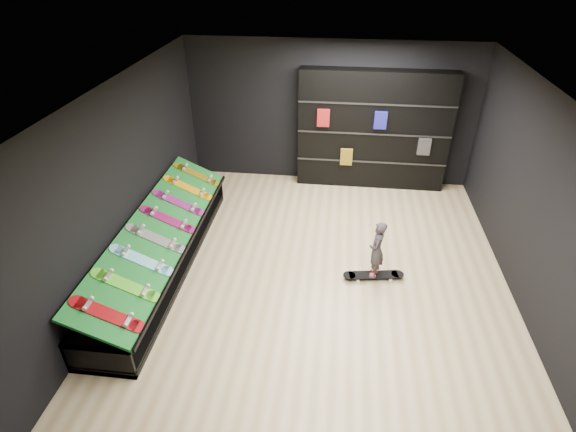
# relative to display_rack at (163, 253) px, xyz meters

# --- Properties ---
(floor) EXTENTS (6.00, 7.00, 0.01)m
(floor) POSITION_rel_display_rack_xyz_m (2.55, 0.00, -0.25)
(floor) COLOR tan
(floor) RESTS_ON ground
(ceiling) EXTENTS (6.00, 7.00, 0.01)m
(ceiling) POSITION_rel_display_rack_xyz_m (2.55, 0.00, 2.75)
(ceiling) COLOR white
(ceiling) RESTS_ON ground
(wall_back) EXTENTS (6.00, 0.02, 3.00)m
(wall_back) POSITION_rel_display_rack_xyz_m (2.55, 3.50, 1.25)
(wall_back) COLOR black
(wall_back) RESTS_ON ground
(wall_front) EXTENTS (6.00, 0.02, 3.00)m
(wall_front) POSITION_rel_display_rack_xyz_m (2.55, -3.50, 1.25)
(wall_front) COLOR black
(wall_front) RESTS_ON ground
(wall_left) EXTENTS (0.02, 7.00, 3.00)m
(wall_left) POSITION_rel_display_rack_xyz_m (-0.45, 0.00, 1.25)
(wall_left) COLOR black
(wall_left) RESTS_ON ground
(wall_right) EXTENTS (0.02, 7.00, 3.00)m
(wall_right) POSITION_rel_display_rack_xyz_m (5.55, 0.00, 1.25)
(wall_right) COLOR black
(wall_right) RESTS_ON ground
(display_rack) EXTENTS (0.90, 4.50, 0.50)m
(display_rack) POSITION_rel_display_rack_xyz_m (0.00, 0.00, 0.00)
(display_rack) COLOR black
(display_rack) RESTS_ON ground
(turf_ramp) EXTENTS (0.92, 4.50, 0.46)m
(turf_ramp) POSITION_rel_display_rack_xyz_m (0.05, 0.00, 0.46)
(turf_ramp) COLOR #0E591C
(turf_ramp) RESTS_ON display_rack
(back_shelving) EXTENTS (3.10, 0.36, 2.48)m
(back_shelving) POSITION_rel_display_rack_xyz_m (3.46, 3.32, 0.99)
(back_shelving) COLOR black
(back_shelving) RESTS_ON ground
(floor_skateboard) EXTENTS (1.00, 0.37, 0.09)m
(floor_skateboard) POSITION_rel_display_rack_xyz_m (3.44, 0.06, -0.20)
(floor_skateboard) COLOR black
(floor_skateboard) RESTS_ON ground
(child) EXTENTS (0.19, 0.25, 0.58)m
(child) POSITION_rel_display_rack_xyz_m (3.44, 0.06, 0.13)
(child) COLOR black
(child) RESTS_ON floor_skateboard
(display_board_0) EXTENTS (0.93, 0.22, 0.50)m
(display_board_0) POSITION_rel_display_rack_xyz_m (0.06, -1.90, 0.49)
(display_board_0) COLOR red
(display_board_0) RESTS_ON turf_ramp
(display_board_1) EXTENTS (0.93, 0.22, 0.50)m
(display_board_1) POSITION_rel_display_rack_xyz_m (0.06, -1.36, 0.49)
(display_board_1) COLOR green
(display_board_1) RESTS_ON turf_ramp
(display_board_2) EXTENTS (0.93, 0.22, 0.50)m
(display_board_2) POSITION_rel_display_rack_xyz_m (0.06, -0.81, 0.49)
(display_board_2) COLOR #0CB2E5
(display_board_2) RESTS_ON turf_ramp
(display_board_3) EXTENTS (0.93, 0.22, 0.50)m
(display_board_3) POSITION_rel_display_rack_xyz_m (0.06, -0.27, 0.49)
(display_board_3) COLOR black
(display_board_3) RESTS_ON turf_ramp
(display_board_4) EXTENTS (0.93, 0.22, 0.50)m
(display_board_4) POSITION_rel_display_rack_xyz_m (0.06, 0.27, 0.49)
(display_board_4) COLOR #E5198C
(display_board_4) RESTS_ON turf_ramp
(display_board_5) EXTENTS (0.93, 0.22, 0.50)m
(display_board_5) POSITION_rel_display_rack_xyz_m (0.06, 0.81, 0.49)
(display_board_5) COLOR #2626BF
(display_board_5) RESTS_ON turf_ramp
(display_board_6) EXTENTS (0.93, 0.22, 0.50)m
(display_board_6) POSITION_rel_display_rack_xyz_m (0.06, 1.36, 0.49)
(display_board_6) COLOR yellow
(display_board_6) RESTS_ON turf_ramp
(display_board_7) EXTENTS (0.93, 0.22, 0.50)m
(display_board_7) POSITION_rel_display_rack_xyz_m (0.06, 1.90, 0.49)
(display_board_7) COLOR yellow
(display_board_7) RESTS_ON turf_ramp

